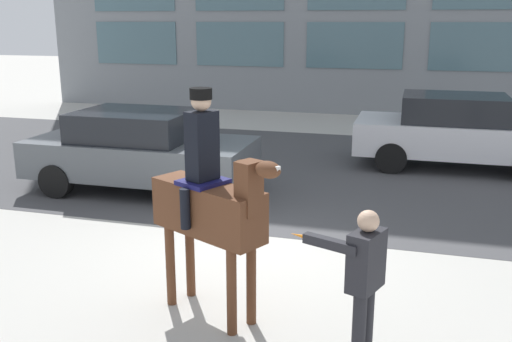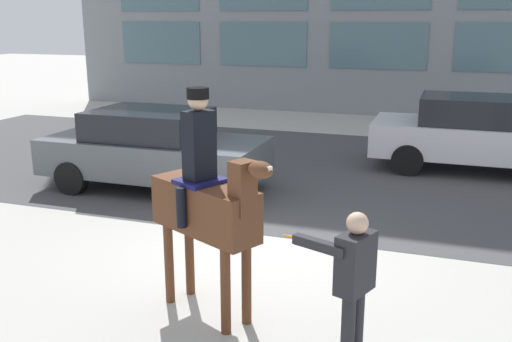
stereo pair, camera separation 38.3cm
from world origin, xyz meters
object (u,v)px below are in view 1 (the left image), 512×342
Objects in this scene: street_car_near_lane at (140,150)px; street_car_far_lane at (456,131)px; mounted_horse_lead at (210,203)px; pedestrian_bystander at (363,280)px.

street_car_near_lane is 7.07m from street_car_far_lane.
mounted_horse_lead is 8.48m from street_car_far_lane.
mounted_horse_lead is 1.58× the size of pedestrian_bystander.
street_car_far_lane is at bearing -77.38° from pedestrian_bystander.
mounted_horse_lead is at bearing -54.72° from street_car_near_lane.
street_car_near_lane is at bearing 151.72° from mounted_horse_lead.
street_car_far_lane is at bearing 30.30° from street_car_near_lane.
pedestrian_bystander is 0.38× the size of street_car_near_lane.
mounted_horse_lead reaches higher than pedestrian_bystander.
street_car_far_lane is at bearing 95.39° from mounted_horse_lead.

